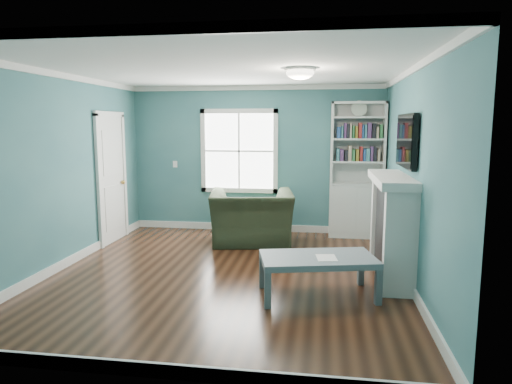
# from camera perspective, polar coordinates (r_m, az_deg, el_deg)

# --- Properties ---
(floor) EXTENTS (5.00, 5.00, 0.00)m
(floor) POSITION_cam_1_polar(r_m,az_deg,el_deg) (6.03, -3.58, -10.17)
(floor) COLOR black
(floor) RESTS_ON ground
(room_walls) EXTENTS (5.00, 5.00, 5.00)m
(room_walls) POSITION_cam_1_polar(r_m,az_deg,el_deg) (5.72, -3.73, 5.01)
(room_walls) COLOR #32656F
(room_walls) RESTS_ON ground
(trim) EXTENTS (4.50, 5.00, 2.60)m
(trim) POSITION_cam_1_polar(r_m,az_deg,el_deg) (5.75, -3.70, 1.58)
(trim) COLOR white
(trim) RESTS_ON ground
(window) EXTENTS (1.40, 0.06, 1.50)m
(window) POSITION_cam_1_polar(r_m,az_deg,el_deg) (8.22, -2.13, 5.13)
(window) COLOR white
(window) RESTS_ON room_walls
(bookshelf) EXTENTS (0.90, 0.35, 2.31)m
(bookshelf) POSITION_cam_1_polar(r_m,az_deg,el_deg) (7.97, 12.44, 1.03)
(bookshelf) COLOR silver
(bookshelf) RESTS_ON ground
(fireplace) EXTENTS (0.44, 1.58, 1.30)m
(fireplace) POSITION_cam_1_polar(r_m,az_deg,el_deg) (5.99, 16.69, -4.32)
(fireplace) COLOR black
(fireplace) RESTS_ON ground
(tv) EXTENTS (0.06, 1.10, 0.65)m
(tv) POSITION_cam_1_polar(r_m,az_deg,el_deg) (5.87, 18.31, 6.10)
(tv) COLOR black
(tv) RESTS_ON fireplace
(door) EXTENTS (0.12, 0.98, 2.17)m
(door) POSITION_cam_1_polar(r_m,az_deg,el_deg) (7.83, -17.59, 1.81)
(door) COLOR silver
(door) RESTS_ON ground
(ceiling_fixture) EXTENTS (0.38, 0.38, 0.15)m
(ceiling_fixture) POSITION_cam_1_polar(r_m,az_deg,el_deg) (5.73, 5.53, 14.69)
(ceiling_fixture) COLOR white
(ceiling_fixture) RESTS_ON room_walls
(light_switch) EXTENTS (0.08, 0.01, 0.12)m
(light_switch) POSITION_cam_1_polar(r_m,az_deg,el_deg) (8.54, -10.07, 3.45)
(light_switch) COLOR white
(light_switch) RESTS_ON room_walls
(recliner) EXTENTS (1.43, 1.05, 1.14)m
(recliner) POSITION_cam_1_polar(r_m,az_deg,el_deg) (7.40, -0.55, -2.09)
(recliner) COLOR black
(recliner) RESTS_ON ground
(coffee_table) EXTENTS (1.39, 0.95, 0.46)m
(coffee_table) POSITION_cam_1_polar(r_m,az_deg,el_deg) (5.22, 7.73, -8.59)
(coffee_table) COLOR #525D63
(coffee_table) RESTS_ON ground
(paper_sheet) EXTENTS (0.25, 0.30, 0.00)m
(paper_sheet) POSITION_cam_1_polar(r_m,az_deg,el_deg) (5.15, 8.80, -8.12)
(paper_sheet) COLOR white
(paper_sheet) RESTS_ON coffee_table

